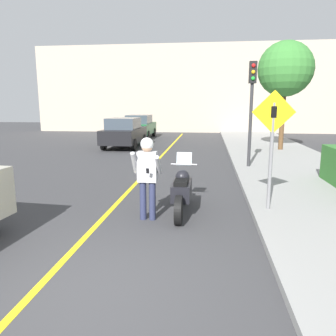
# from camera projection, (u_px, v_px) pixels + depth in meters

# --- Properties ---
(ground_plane) EXTENTS (80.00, 80.00, 0.00)m
(ground_plane) POSITION_uv_depth(u_px,v_px,m) (77.00, 296.00, 4.18)
(ground_plane) COLOR #38383A
(road_center_line) EXTENTS (0.12, 36.00, 0.01)m
(road_center_line) POSITION_uv_depth(u_px,v_px,m) (135.00, 184.00, 10.10)
(road_center_line) COLOR yellow
(road_center_line) RESTS_ON ground
(building_backdrop) EXTENTS (28.00, 1.20, 7.56)m
(building_backdrop) POSITION_uv_depth(u_px,v_px,m) (191.00, 89.00, 28.79)
(building_backdrop) COLOR #B2A38E
(building_backdrop) RESTS_ON ground
(motorcycle) EXTENTS (0.62, 2.16, 1.29)m
(motorcycle) POSITION_uv_depth(u_px,v_px,m) (182.00, 191.00, 7.35)
(motorcycle) COLOR black
(motorcycle) RESTS_ON ground
(person_biker) EXTENTS (0.59, 0.48, 1.75)m
(person_biker) POSITION_uv_depth(u_px,v_px,m) (147.00, 170.00, 6.77)
(person_biker) COLOR #282D4C
(person_biker) RESTS_ON ground
(crossing_sign) EXTENTS (0.91, 0.08, 2.57)m
(crossing_sign) POSITION_uv_depth(u_px,v_px,m) (272.00, 139.00, 6.99)
(crossing_sign) COLOR slate
(crossing_sign) RESTS_ON sidewalk_curb
(traffic_light) EXTENTS (0.26, 0.30, 3.79)m
(traffic_light) POSITION_uv_depth(u_px,v_px,m) (252.00, 95.00, 11.80)
(traffic_light) COLOR #2D2D30
(traffic_light) RESTS_ON sidewalk_curb
(street_tree) EXTENTS (2.72, 2.72, 5.37)m
(street_tree) POSITION_uv_depth(u_px,v_px,m) (285.00, 69.00, 16.20)
(street_tree) COLOR brown
(street_tree) RESTS_ON sidewalk_curb
(parked_car_black) EXTENTS (1.88, 4.20, 1.68)m
(parked_car_black) POSITION_uv_depth(u_px,v_px,m) (124.00, 132.00, 18.65)
(parked_car_black) COLOR black
(parked_car_black) RESTS_ON ground
(parked_car_green) EXTENTS (1.88, 4.20, 1.68)m
(parked_car_green) POSITION_uv_depth(u_px,v_px,m) (140.00, 126.00, 24.07)
(parked_car_green) COLOR black
(parked_car_green) RESTS_ON ground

